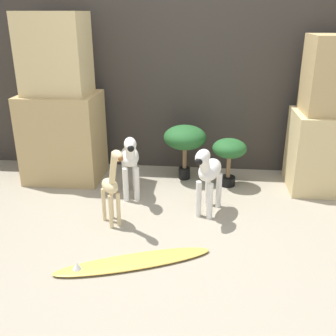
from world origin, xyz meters
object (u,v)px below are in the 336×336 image
(surfboard, at_px, (133,262))
(potted_palm_back, at_px, (229,152))
(zebra_left, at_px, (130,159))
(giraffe_figurine, at_px, (112,184))
(potted_palm_front, at_px, (185,139))
(zebra_right, at_px, (208,172))

(surfboard, bearing_deg, potted_palm_back, 63.55)
(zebra_left, bearing_deg, giraffe_figurine, -94.50)
(giraffe_figurine, bearing_deg, surfboard, -63.71)
(zebra_left, distance_m, potted_palm_front, 0.66)
(giraffe_figurine, xyz_separation_m, potted_palm_back, (0.92, 0.87, -0.01))
(surfboard, bearing_deg, giraffe_figurine, 116.29)
(zebra_right, xyz_separation_m, potted_palm_front, (-0.23, 0.72, 0.05))
(zebra_left, relative_size, surfboard, 0.57)
(zebra_left, height_order, giraffe_figurine, giraffe_figurine)
(giraffe_figurine, relative_size, potted_palm_back, 1.42)
(zebra_left, bearing_deg, surfboard, -78.62)
(zebra_right, distance_m, potted_palm_back, 0.63)
(potted_palm_front, bearing_deg, giraffe_figurine, -116.50)
(zebra_right, bearing_deg, potted_palm_front, 107.96)
(giraffe_figurine, distance_m, potted_palm_back, 1.26)
(giraffe_figurine, height_order, surfboard, giraffe_figurine)
(zebra_left, xyz_separation_m, giraffe_figurine, (-0.04, -0.52, -0.02))
(zebra_right, distance_m, surfboard, 0.97)
(giraffe_figurine, height_order, potted_palm_back, giraffe_figurine)
(giraffe_figurine, bearing_deg, zebra_right, 20.37)
(zebra_left, xyz_separation_m, surfboard, (0.20, -1.01, -0.35))
(zebra_left, height_order, potted_palm_back, zebra_left)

